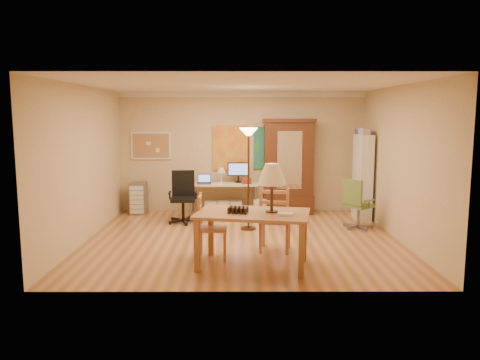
{
  "coord_description": "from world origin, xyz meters",
  "views": [
    {
      "loc": [
        -0.06,
        -8.1,
        2.2
      ],
      "look_at": [
        -0.04,
        0.3,
        1.02
      ],
      "focal_mm": 35.0,
      "sensor_mm": 36.0,
      "label": 1
    }
  ],
  "objects_px": {
    "dining_table": "(260,202)",
    "armoire": "(288,172)",
    "computer_desk": "(225,195)",
    "office_chair_green": "(357,215)",
    "bookshelf": "(362,177)",
    "office_chair_black": "(183,209)"
  },
  "relations": [
    {
      "from": "dining_table",
      "to": "armoire",
      "type": "height_order",
      "value": "armoire"
    },
    {
      "from": "office_chair_black",
      "to": "office_chair_green",
      "type": "xyz_separation_m",
      "value": [
        3.44,
        -0.53,
        -0.02
      ]
    },
    {
      "from": "armoire",
      "to": "bookshelf",
      "type": "xyz_separation_m",
      "value": [
        1.51,
        -0.56,
        -0.03
      ]
    },
    {
      "from": "bookshelf",
      "to": "computer_desk",
      "type": "bearing_deg",
      "value": 170.69
    },
    {
      "from": "dining_table",
      "to": "office_chair_black",
      "type": "height_order",
      "value": "dining_table"
    },
    {
      "from": "dining_table",
      "to": "office_chair_black",
      "type": "xyz_separation_m",
      "value": [
        -1.44,
        2.8,
        -0.67
      ]
    },
    {
      "from": "dining_table",
      "to": "office_chair_green",
      "type": "bearing_deg",
      "value": 48.64
    },
    {
      "from": "office_chair_black",
      "to": "office_chair_green",
      "type": "distance_m",
      "value": 3.48
    },
    {
      "from": "computer_desk",
      "to": "office_chair_black",
      "type": "relative_size",
      "value": 1.43
    },
    {
      "from": "office_chair_black",
      "to": "office_chair_green",
      "type": "bearing_deg",
      "value": -8.8
    },
    {
      "from": "dining_table",
      "to": "bookshelf",
      "type": "xyz_separation_m",
      "value": [
        2.31,
        3.17,
        -0.07
      ]
    },
    {
      "from": "computer_desk",
      "to": "office_chair_black",
      "type": "height_order",
      "value": "computer_desk"
    },
    {
      "from": "office_chair_green",
      "to": "office_chair_black",
      "type": "bearing_deg",
      "value": 171.2
    },
    {
      "from": "computer_desk",
      "to": "office_chair_black",
      "type": "xyz_separation_m",
      "value": [
        -0.82,
        -0.85,
        -0.13
      ]
    },
    {
      "from": "dining_table",
      "to": "computer_desk",
      "type": "height_order",
      "value": "dining_table"
    },
    {
      "from": "office_chair_green",
      "to": "bookshelf",
      "type": "height_order",
      "value": "bookshelf"
    },
    {
      "from": "dining_table",
      "to": "computer_desk",
      "type": "bearing_deg",
      "value": 99.6
    },
    {
      "from": "armoire",
      "to": "bookshelf",
      "type": "bearing_deg",
      "value": -20.52
    },
    {
      "from": "computer_desk",
      "to": "office_chair_green",
      "type": "height_order",
      "value": "computer_desk"
    },
    {
      "from": "bookshelf",
      "to": "armoire",
      "type": "bearing_deg",
      "value": 159.48
    },
    {
      "from": "computer_desk",
      "to": "office_chair_green",
      "type": "xyz_separation_m",
      "value": [
        2.61,
        -1.38,
        -0.16
      ]
    },
    {
      "from": "dining_table",
      "to": "armoire",
      "type": "distance_m",
      "value": 3.82
    }
  ]
}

